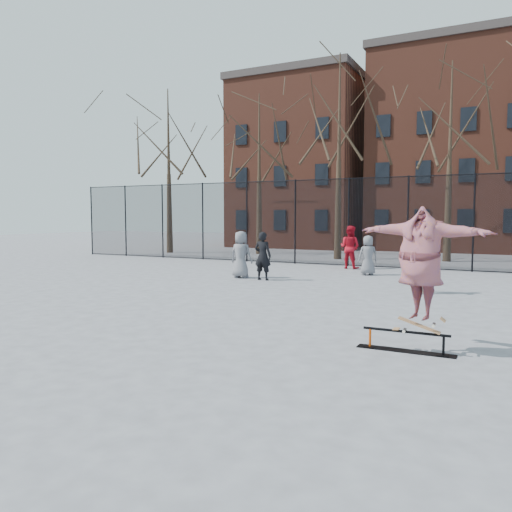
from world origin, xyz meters
The scene contains 12 objects.
ground centered at (0.00, 0.00, 0.00)m, with size 100.00×100.00×0.00m, color slate.
skate_rail centered at (3.56, -0.54, 0.14)m, with size 1.62×0.25×0.36m.
skateboard centered at (3.77, -0.54, 0.40)m, with size 0.76×0.18×0.09m, color #9F6C3F, non-canonical shape.
skater centered at (3.77, -0.54, 1.38)m, with size 2.28×0.62×1.86m, color #48317B.
bystander_grey centered at (-3.71, 7.04, 0.86)m, with size 0.84×0.55×1.73m, color slate.
bystander_black centered at (-2.71, 6.83, 0.86)m, with size 0.63×0.41×1.72m, color black.
bystander_red centered at (-1.03, 12.00, 0.93)m, with size 0.91×0.71×1.86m, color #B20F1D.
bystander_white centered at (2.78, 6.17, 0.89)m, with size 1.04×0.43×1.77m, color beige.
bystander_extra centered at (0.26, 10.01, 0.77)m, with size 0.75×0.49×1.53m, color slate.
fence centered at (-0.01, 13.00, 2.05)m, with size 34.03×0.07×4.00m.
tree_row centered at (-0.25, 17.15, 7.36)m, with size 33.66×7.46×10.67m.
rowhouses centered at (0.72, 26.00, 6.06)m, with size 29.00×7.00×13.00m.
Camera 1 is at (5.01, -9.05, 2.28)m, focal length 35.00 mm.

